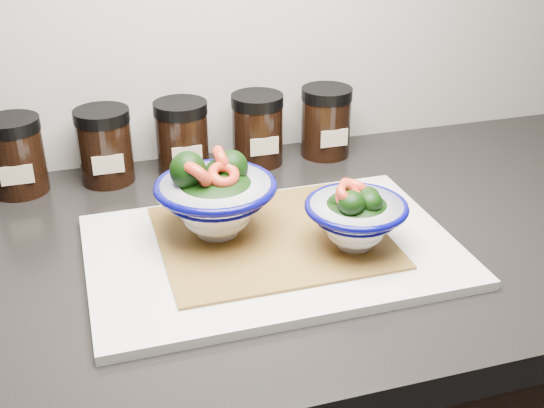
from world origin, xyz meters
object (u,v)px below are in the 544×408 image
object	(u,v)px
cutting_board	(273,250)
bowl_right	(356,216)
spice_jar_b	(16,156)
spice_jar_d	(182,137)
spice_jar_c	(105,146)
spice_jar_e	(258,129)
bowl_left	(216,197)
spice_jar_f	(326,122)

from	to	relation	value
cutting_board	bowl_right	bearing A→B (deg)	-18.68
spice_jar_b	spice_jar_d	distance (m)	0.24
bowl_right	spice_jar_c	world-z (taller)	spice_jar_c
bowl_right	spice_jar_e	size ratio (longest dim) A/B	1.11
spice_jar_c	spice_jar_d	xyz separation A→B (m)	(0.12, 0.00, 0.00)
bowl_right	spice_jar_d	bearing A→B (deg)	116.39
spice_jar_d	bowl_left	bearing A→B (deg)	-89.70
bowl_left	spice_jar_b	xyz separation A→B (m)	(-0.24, 0.23, -0.01)
spice_jar_e	bowl_right	bearing A→B (deg)	-83.73
bowl_right	spice_jar_e	bearing A→B (deg)	96.27
spice_jar_b	spice_jar_c	bearing A→B (deg)	0.00
spice_jar_b	spice_jar_c	xyz separation A→B (m)	(0.13, 0.00, 0.00)
cutting_board	spice_jar_c	world-z (taller)	spice_jar_c
cutting_board	spice_jar_f	bearing A→B (deg)	57.82
spice_jar_b	spice_jar_f	world-z (taller)	same
bowl_right	spice_jar_d	world-z (taller)	spice_jar_d
bowl_right	spice_jar_f	bearing A→B (deg)	75.40
bowl_left	spice_jar_f	xyz separation A→B (m)	(0.23, 0.23, -0.01)
spice_jar_b	spice_jar_d	xyz separation A→B (m)	(0.24, 0.00, 0.00)
spice_jar_c	cutting_board	bearing A→B (deg)	-57.81
cutting_board	spice_jar_d	xyz separation A→B (m)	(-0.06, 0.28, 0.05)
spice_jar_b	spice_jar_d	world-z (taller)	same
spice_jar_b	spice_jar_c	world-z (taller)	same
cutting_board	bowl_left	size ratio (longest dim) A/B	2.94
bowl_left	spice_jar_c	bearing A→B (deg)	117.03
spice_jar_d	spice_jar_b	bearing A→B (deg)	180.00
cutting_board	spice_jar_d	world-z (taller)	spice_jar_d
spice_jar_f	bowl_left	bearing A→B (deg)	-135.58
spice_jar_b	spice_jar_c	distance (m)	0.13
spice_jar_c	spice_jar_e	distance (m)	0.24
bowl_left	spice_jar_b	size ratio (longest dim) A/B	1.36
spice_jar_b	spice_jar_d	bearing A→B (deg)	0.00
spice_jar_c	spice_jar_e	world-z (taller)	same
spice_jar_b	spice_jar_f	bearing A→B (deg)	0.00
cutting_board	spice_jar_c	distance (m)	0.33
cutting_board	bowl_right	xyz separation A→B (m)	(0.09, -0.03, 0.05)
spice_jar_e	spice_jar_d	bearing A→B (deg)	180.00
bowl_right	spice_jar_f	distance (m)	0.32
bowl_left	cutting_board	bearing A→B (deg)	-40.25
spice_jar_c	spice_jar_e	xyz separation A→B (m)	(0.24, 0.00, 0.00)
spice_jar_e	cutting_board	bearing A→B (deg)	-102.21
spice_jar_c	spice_jar_b	bearing A→B (deg)	180.00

